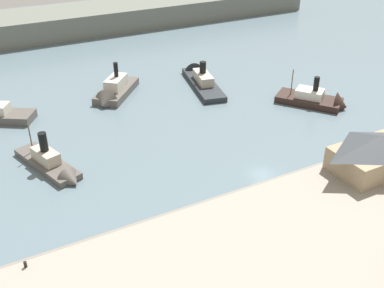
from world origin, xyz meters
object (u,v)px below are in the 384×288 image
(ferry_outer_harbor, at_px, (200,78))
(ferry_moored_east, at_px, (113,92))
(mooring_post_center_east, at_px, (25,264))
(ferry_approaching_west, at_px, (53,165))
(ferry_shed_central_terminal, at_px, (377,152))
(ferry_departing_north, at_px, (319,101))

(ferry_outer_harbor, xyz_separation_m, ferry_moored_east, (-24.31, 0.86, 0.33))
(mooring_post_center_east, relative_size, ferry_approaching_west, 0.05)
(ferry_approaching_west, bearing_deg, mooring_post_center_east, -111.11)
(ferry_approaching_west, bearing_deg, ferry_moored_east, 51.53)
(mooring_post_center_east, distance_m, ferry_moored_east, 60.25)
(ferry_shed_central_terminal, relative_size, ferry_moored_east, 0.96)
(ferry_outer_harbor, bearing_deg, ferry_moored_east, 177.98)
(ferry_shed_central_terminal, distance_m, mooring_post_center_east, 61.91)
(ferry_moored_east, bearing_deg, mooring_post_center_east, -120.99)
(mooring_post_center_east, bearing_deg, ferry_approaching_west, 68.89)
(ferry_departing_north, xyz_separation_m, ferry_approaching_west, (-64.13, 0.71, -0.01))
(ferry_outer_harbor, distance_m, ferry_moored_east, 24.32)
(mooring_post_center_east, distance_m, ferry_outer_harbor, 75.11)
(mooring_post_center_east, distance_m, ferry_departing_north, 77.35)
(ferry_approaching_west, distance_m, ferry_moored_east, 34.65)
(ferry_departing_north, distance_m, ferry_approaching_west, 64.13)
(ferry_shed_central_terminal, height_order, ferry_outer_harbor, ferry_shed_central_terminal)
(ferry_outer_harbor, bearing_deg, mooring_post_center_east, -137.45)
(ferry_shed_central_terminal, relative_size, ferry_approaching_west, 0.87)
(mooring_post_center_east, height_order, ferry_approaching_west, ferry_approaching_west)
(ferry_shed_central_terminal, bearing_deg, ferry_approaching_west, 151.04)
(ferry_shed_central_terminal, bearing_deg, ferry_departing_north, 67.09)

